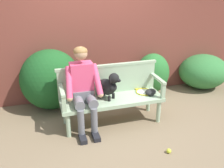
{
  "coord_description": "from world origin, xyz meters",
  "views": [
    {
      "loc": [
        -1.03,
        -3.43,
        2.22
      ],
      "look_at": [
        0.0,
        0.0,
        0.7
      ],
      "focal_mm": 39.77,
      "sensor_mm": 36.0,
      "label": 1
    }
  ],
  "objects_px": {
    "tennis_racket": "(143,91)",
    "baseball_glove": "(151,92)",
    "garden_bench": "(112,102)",
    "dog_on_bench": "(108,86)",
    "tennis_ball": "(169,151)",
    "person_seated": "(83,87)"
  },
  "relations": [
    {
      "from": "garden_bench",
      "to": "person_seated",
      "type": "bearing_deg",
      "value": -178.06
    },
    {
      "from": "person_seated",
      "to": "tennis_racket",
      "type": "xyz_separation_m",
      "value": [
        1.04,
        0.1,
        -0.26
      ]
    },
    {
      "from": "garden_bench",
      "to": "person_seated",
      "type": "relative_size",
      "value": 1.25
    },
    {
      "from": "baseball_glove",
      "to": "tennis_ball",
      "type": "height_order",
      "value": "baseball_glove"
    },
    {
      "from": "person_seated",
      "to": "tennis_ball",
      "type": "height_order",
      "value": "person_seated"
    },
    {
      "from": "baseball_glove",
      "to": "garden_bench",
      "type": "bearing_deg",
      "value": 140.35
    },
    {
      "from": "tennis_ball",
      "to": "dog_on_bench",
      "type": "bearing_deg",
      "value": 120.27
    },
    {
      "from": "tennis_racket",
      "to": "person_seated",
      "type": "bearing_deg",
      "value": -174.4
    },
    {
      "from": "tennis_racket",
      "to": "baseball_glove",
      "type": "distance_m",
      "value": 0.16
    },
    {
      "from": "tennis_racket",
      "to": "baseball_glove",
      "type": "height_order",
      "value": "baseball_glove"
    },
    {
      "from": "person_seated",
      "to": "tennis_racket",
      "type": "distance_m",
      "value": 1.07
    },
    {
      "from": "garden_bench",
      "to": "tennis_ball",
      "type": "xyz_separation_m",
      "value": [
        0.52,
        -0.99,
        -0.36
      ]
    },
    {
      "from": "garden_bench",
      "to": "tennis_racket",
      "type": "xyz_separation_m",
      "value": [
        0.57,
        0.09,
        0.07
      ]
    },
    {
      "from": "dog_on_bench",
      "to": "tennis_ball",
      "type": "bearing_deg",
      "value": -59.73
    },
    {
      "from": "tennis_racket",
      "to": "tennis_ball",
      "type": "relative_size",
      "value": 8.37
    },
    {
      "from": "garden_bench",
      "to": "tennis_ball",
      "type": "relative_size",
      "value": 25.01
    },
    {
      "from": "tennis_racket",
      "to": "garden_bench",
      "type": "bearing_deg",
      "value": -171.49
    },
    {
      "from": "tennis_ball",
      "to": "baseball_glove",
      "type": "bearing_deg",
      "value": 81.89
    },
    {
      "from": "baseball_glove",
      "to": "dog_on_bench",
      "type": "bearing_deg",
      "value": 140.24
    },
    {
      "from": "garden_bench",
      "to": "dog_on_bench",
      "type": "bearing_deg",
      "value": 174.82
    },
    {
      "from": "person_seated",
      "to": "dog_on_bench",
      "type": "xyz_separation_m",
      "value": [
        0.4,
        0.02,
        -0.04
      ]
    },
    {
      "from": "tennis_racket",
      "to": "baseball_glove",
      "type": "relative_size",
      "value": 2.51
    }
  ]
}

